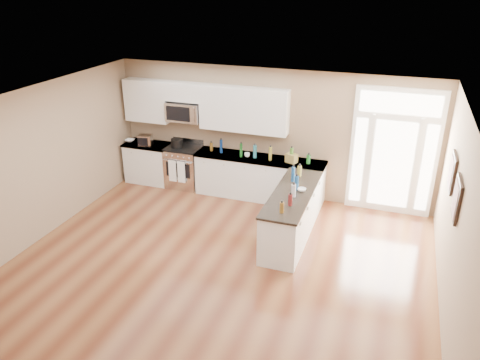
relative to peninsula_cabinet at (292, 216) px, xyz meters
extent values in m
plane|color=#5B2C19|center=(-0.93, -2.24, -0.43)|extent=(8.00, 8.00, 0.00)
plane|color=#8C7459|center=(-0.93, 1.76, 0.97)|extent=(7.00, 0.00, 7.00)
plane|color=#8C7459|center=(-4.42, -2.24, 0.97)|extent=(0.00, 8.00, 8.00)
plane|color=#8C7459|center=(2.57, -2.24, 0.97)|extent=(0.00, 8.00, 8.00)
plane|color=white|center=(-0.93, -2.24, 2.37)|extent=(8.00, 8.00, 0.00)
cube|color=silver|center=(-3.80, 1.45, 0.02)|extent=(1.06, 0.62, 0.90)
cube|color=black|center=(-3.80, 1.45, -0.38)|extent=(1.02, 0.52, 0.10)
cube|color=black|center=(-3.80, 1.45, 0.49)|extent=(1.10, 0.66, 0.04)
cube|color=silver|center=(-1.08, 1.45, 0.02)|extent=(2.81, 0.62, 0.90)
cube|color=black|center=(-1.08, 1.45, -0.38)|extent=(2.77, 0.52, 0.10)
cube|color=black|center=(-1.08, 1.45, 0.49)|extent=(2.85, 0.66, 0.04)
cube|color=silver|center=(0.00, 0.00, 0.02)|extent=(0.65, 2.28, 0.90)
cube|color=black|center=(0.00, 0.00, -0.38)|extent=(0.61, 2.18, 0.10)
cube|color=black|center=(0.00, 0.00, 0.49)|extent=(0.69, 2.32, 0.04)
cube|color=silver|center=(-3.81, 1.59, 1.49)|extent=(1.04, 0.33, 0.95)
cube|color=silver|center=(-1.50, 1.59, 1.49)|extent=(1.94, 0.33, 0.95)
cube|color=silver|center=(-2.88, 1.59, 1.77)|extent=(0.82, 0.33, 0.40)
cube|color=silver|center=(-2.88, 1.56, 1.33)|extent=(0.78, 0.40, 0.42)
cube|color=black|center=(-2.94, 1.35, 1.33)|extent=(0.56, 0.01, 0.32)
cube|color=white|center=(1.62, 1.72, 0.87)|extent=(1.70, 0.08, 2.60)
cube|color=white|center=(1.62, 1.67, 0.62)|extent=(0.78, 0.02, 1.80)
cube|color=white|center=(0.96, 1.67, 0.62)|extent=(0.22, 0.02, 1.80)
cube|color=white|center=(2.28, 1.67, 0.62)|extent=(0.22, 0.02, 1.80)
cube|color=white|center=(1.62, 1.67, 1.87)|extent=(1.50, 0.02, 0.40)
cube|color=black|center=(2.54, -0.04, 1.27)|extent=(0.04, 0.58, 0.58)
cube|color=#8D3856|center=(2.52, -0.04, 1.27)|extent=(0.01, 0.46, 0.46)
cube|color=black|center=(2.54, -1.04, 1.27)|extent=(0.04, 0.58, 0.58)
cube|color=#8D3856|center=(2.52, -1.04, 1.27)|extent=(0.01, 0.46, 0.46)
cube|color=silver|center=(-2.90, 1.45, 0.03)|extent=(0.77, 0.63, 0.92)
cube|color=black|center=(-2.90, 1.45, 0.50)|extent=(0.77, 0.60, 0.03)
cube|color=silver|center=(-2.90, 1.75, 0.58)|extent=(0.77, 0.04, 0.14)
cube|color=black|center=(-2.90, 1.13, 0.09)|extent=(0.58, 0.01, 0.34)
cylinder|color=silver|center=(-2.90, 1.11, 0.31)|extent=(0.70, 0.02, 0.02)
cube|color=white|center=(-3.02, 1.10, 0.07)|extent=(0.18, 0.02, 0.50)
cube|color=white|center=(-2.80, 1.10, 0.07)|extent=(0.18, 0.02, 0.50)
cylinder|color=black|center=(-3.04, 1.44, 0.62)|extent=(0.30, 0.30, 0.21)
cube|color=silver|center=(-3.78, 1.31, 0.63)|extent=(0.34, 0.29, 0.26)
cube|color=olive|center=(-0.37, 1.41, 0.60)|extent=(0.27, 0.24, 0.19)
imported|color=white|center=(-4.28, 1.43, 0.53)|extent=(0.22, 0.22, 0.05)
imported|color=white|center=(0.14, 0.09, 0.53)|extent=(0.19, 0.19, 0.05)
imported|color=white|center=(-1.35, 1.40, 0.55)|extent=(0.15, 0.15, 0.09)
cylinder|color=#19591E|center=(-0.03, 1.46, 0.60)|extent=(0.09, 0.09, 0.19)
cylinder|color=navy|center=(-0.12, 0.46, 0.65)|extent=(0.07, 0.07, 0.29)
cylinder|color=brown|center=(-2.23, 1.51, 0.60)|extent=(0.07, 0.07, 0.19)
cylinder|color=olive|center=(-0.83, 1.38, 0.65)|extent=(0.07, 0.07, 0.30)
cylinder|color=#26727F|center=(-1.18, 1.40, 0.64)|extent=(0.08, 0.08, 0.28)
cylinder|color=#591919|center=(0.07, -0.54, 0.61)|extent=(0.07, 0.07, 0.21)
cylinder|color=#B2B2B7|center=(0.05, -0.19, 0.62)|extent=(0.08, 0.08, 0.23)
cylinder|color=navy|center=(-1.98, 1.46, 0.65)|extent=(0.06, 0.06, 0.29)
cylinder|color=#3F7226|center=(-0.38, 1.40, 0.66)|extent=(0.07, 0.07, 0.32)
cylinder|color=#19591E|center=(-1.48, 1.37, 0.65)|extent=(0.06, 0.06, 0.30)
cylinder|color=navy|center=(0.03, 0.11, 0.64)|extent=(0.08, 0.08, 0.27)
cylinder|color=brown|center=(0.01, -0.84, 0.60)|extent=(0.08, 0.08, 0.18)
cylinder|color=olive|center=(-0.06, 0.76, 0.61)|extent=(0.08, 0.08, 0.21)
camera|label=1|loc=(1.63, -7.55, 4.14)|focal=35.00mm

